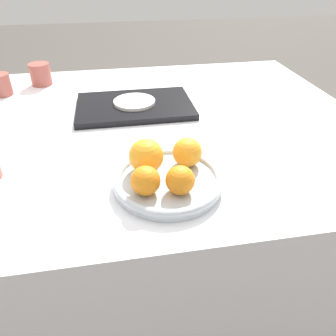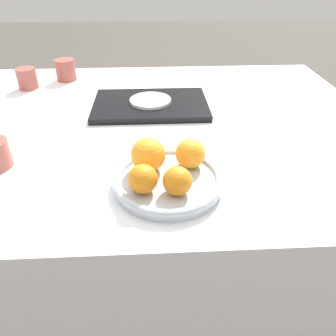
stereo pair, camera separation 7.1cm
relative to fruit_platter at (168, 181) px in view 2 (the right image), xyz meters
The scene contains 11 objects.
ground_plane 0.84m from the fruit_platter, 107.25° to the left, with size 12.00×12.00×0.00m, color #4C4742.
table 0.53m from the fruit_platter, 107.25° to the left, with size 1.57×1.09×0.74m.
fruit_platter is the anchor object (origin of this frame).
orange_0 0.06m from the fruit_platter, 71.59° to the right, with size 0.06×0.06×0.06m.
orange_1 0.07m from the fruit_platter, 135.78° to the left, with size 0.08×0.08×0.08m.
orange_2 0.08m from the fruit_platter, 42.51° to the left, with size 0.07×0.07×0.07m.
orange_3 0.08m from the fruit_platter, 143.10° to the right, with size 0.06×0.06×0.06m.
serving_tray 0.44m from the fruit_platter, 94.59° to the left, with size 0.38×0.26×0.02m.
side_plate 0.44m from the fruit_platter, 94.59° to the left, with size 0.14×0.14×0.01m.
cup_0 0.83m from the fruit_platter, 116.75° to the left, with size 0.08×0.08×0.08m.
cup_1 0.82m from the fruit_platter, 127.50° to the left, with size 0.07×0.07×0.08m.
Camera 2 is at (0.08, -0.94, 1.19)m, focal length 35.00 mm.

